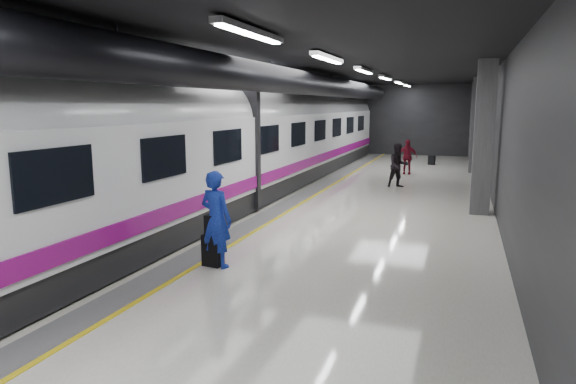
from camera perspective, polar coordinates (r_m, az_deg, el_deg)
The scene contains 9 objects.
ground at distance 15.00m, azimuth 2.97°, elevation -2.70°, with size 40.00×40.00×0.00m, color white.
platform_hall at distance 15.66m, azimuth 3.04°, elevation 10.85°, with size 10.02×40.02×4.51m.
train at distance 15.90m, azimuth -8.34°, elevation 5.45°, with size 3.05×38.00×4.05m.
traveler_main at distance 10.26m, azimuth -7.99°, elevation -3.01°, with size 0.71×0.47×1.95m, color blue.
suitcase_main at distance 10.48m, azimuth -8.35°, elevation -6.42°, with size 0.39×0.25×0.64m, color black.
shoulder_bag at distance 10.31m, azimuth -8.39°, elevation -3.68°, with size 0.30×0.16×0.41m, color black.
traveler_far_a at distance 20.56m, azimuth 12.15°, elevation 2.90°, with size 0.84×0.66×1.73m, color black.
traveler_far_b at distance 24.71m, azimuth 13.08°, elevation 3.83°, with size 0.95×0.39×1.62m, color maroon.
suitcase_far at distance 28.96m, azimuth 15.68°, elevation 3.43°, with size 0.34×0.22×0.50m, color black.
Camera 1 is at (4.02, -14.10, 3.21)m, focal length 32.00 mm.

